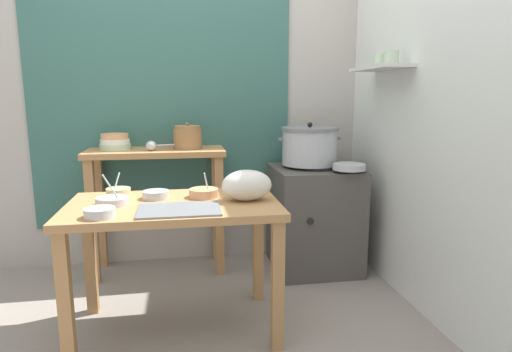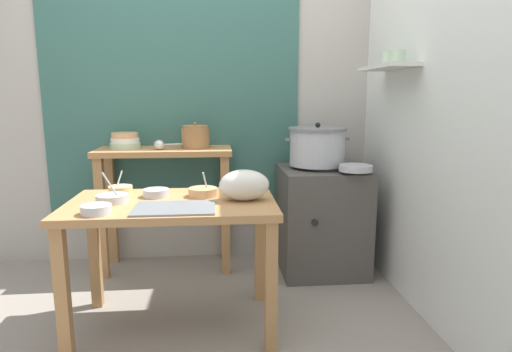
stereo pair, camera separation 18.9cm
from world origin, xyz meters
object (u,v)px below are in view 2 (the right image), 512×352
(prep_table, at_px, (173,221))
(wide_pan, at_px, (355,168))
(prep_bowl_4, at_px, (121,190))
(steamer_pot, at_px, (317,146))
(prep_bowl_2, at_px, (156,192))
(plastic_bag, at_px, (244,185))
(prep_bowl_3, at_px, (96,209))
(bowl_stack_enamel, at_px, (125,141))
(prep_bowl_1, at_px, (112,198))
(back_shelf_table, at_px, (165,179))
(ladle, at_px, (160,145))
(serving_tray, at_px, (174,208))
(stove_block, at_px, (321,219))
(prep_bowl_0, at_px, (203,192))
(clay_pot, at_px, (195,137))

(prep_table, height_order, wide_pan, wide_pan)
(wide_pan, relative_size, prep_bowl_4, 1.62)
(steamer_pot, height_order, prep_bowl_2, steamer_pot)
(plastic_bag, bearing_deg, prep_bowl_3, -163.57)
(bowl_stack_enamel, height_order, prep_bowl_1, bowl_stack_enamel)
(back_shelf_table, distance_m, ladle, 0.27)
(bowl_stack_enamel, height_order, wide_pan, bowl_stack_enamel)
(serving_tray, bearing_deg, stove_block, 42.87)
(serving_tray, distance_m, prep_bowl_0, 0.30)
(prep_table, bearing_deg, prep_bowl_0, 30.36)
(prep_table, height_order, plastic_bag, plastic_bag)
(steamer_pot, distance_m, wide_pan, 0.35)
(serving_tray, xyz_separation_m, prep_bowl_4, (-0.33, 0.34, 0.02))
(bowl_stack_enamel, bearing_deg, prep_bowl_4, -81.47)
(stove_block, height_order, wide_pan, wide_pan)
(back_shelf_table, xyz_separation_m, wide_pan, (1.29, -0.37, 0.12))
(wide_pan, relative_size, prep_bowl_2, 1.53)
(prep_table, height_order, clay_pot, clay_pot)
(ladle, xyz_separation_m, serving_tray, (0.18, -0.96, -0.21))
(back_shelf_table, relative_size, ladle, 3.93)
(bowl_stack_enamel, height_order, prep_bowl_0, bowl_stack_enamel)
(prep_bowl_0, bearing_deg, prep_bowl_2, 176.73)
(stove_block, bearing_deg, ladle, 177.27)
(prep_bowl_0, height_order, prep_bowl_1, prep_bowl_1)
(plastic_bag, bearing_deg, stove_block, 50.67)
(clay_pot, relative_size, prep_bowl_2, 1.38)
(stove_block, relative_size, clay_pot, 3.92)
(serving_tray, xyz_separation_m, wide_pan, (1.13, 0.66, 0.08))
(prep_bowl_0, bearing_deg, ladle, 114.23)
(prep_table, xyz_separation_m, wide_pan, (1.16, 0.49, 0.19))
(ladle, bearing_deg, serving_tray, -79.43)
(clay_pot, height_order, prep_bowl_2, clay_pot)
(bowl_stack_enamel, relative_size, prep_bowl_2, 1.46)
(back_shelf_table, relative_size, serving_tray, 2.40)
(prep_bowl_2, height_order, prep_bowl_3, prep_bowl_3)
(prep_table, relative_size, serving_tray, 2.75)
(prep_bowl_2, bearing_deg, wide_pan, 16.69)
(stove_block, bearing_deg, prep_bowl_1, -150.78)
(plastic_bag, bearing_deg, clay_pot, 108.43)
(prep_table, height_order, prep_bowl_3, prep_bowl_3)
(back_shelf_table, xyz_separation_m, prep_bowl_4, (-0.17, -0.70, 0.07))
(stove_block, xyz_separation_m, steamer_pot, (-0.04, 0.02, 0.53))
(stove_block, bearing_deg, prep_bowl_4, -156.49)
(plastic_bag, height_order, prep_bowl_0, plastic_bag)
(back_shelf_table, bearing_deg, serving_tray, -81.08)
(stove_block, relative_size, bowl_stack_enamel, 3.69)
(stove_block, relative_size, prep_bowl_4, 5.72)
(clay_pot, bearing_deg, ladle, -162.73)
(bowl_stack_enamel, distance_m, prep_bowl_4, 0.76)
(bowl_stack_enamel, bearing_deg, ladle, -21.42)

